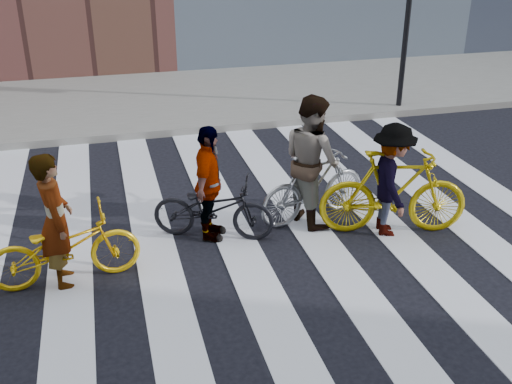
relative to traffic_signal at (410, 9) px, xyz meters
name	(u,v)px	position (x,y,z in m)	size (l,w,h in m)	color
ground	(285,253)	(-4.40, -5.32, -2.28)	(100.00, 100.00, 0.00)	black
sidewalk_far	(192,98)	(-4.40, 2.18, -2.20)	(100.00, 5.00, 0.15)	gray
zebra_crosswalk	(285,253)	(-4.40, -5.32, -2.27)	(8.25, 10.00, 0.01)	silver
traffic_signal	(410,9)	(0.00, 0.00, 0.00)	(0.22, 0.42, 3.33)	black
bike_yellow_left	(64,247)	(-7.16, -5.26, -1.81)	(0.62, 1.78, 0.94)	yellow
bike_silver_mid	(314,186)	(-3.72, -4.47, -1.75)	(0.50, 1.76, 1.06)	#989BA1
bike_yellow_right	(394,192)	(-2.79, -5.12, -1.67)	(0.58, 2.04, 1.22)	#C7A60B
bike_dark_rear	(213,208)	(-5.22, -4.63, -1.84)	(0.58, 1.68, 0.88)	black
rider_left	(56,221)	(-7.21, -5.26, -1.44)	(0.61, 0.40, 1.68)	slate
rider_mid	(311,160)	(-3.77, -4.47, -1.34)	(0.92, 0.71, 1.88)	slate
rider_right	(391,180)	(-2.84, -5.12, -1.48)	(1.03, 0.59, 1.60)	slate
rider_rear	(209,184)	(-5.27, -4.63, -1.47)	(0.95, 0.39, 1.62)	slate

